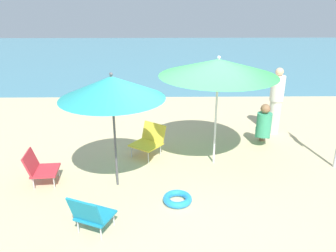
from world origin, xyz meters
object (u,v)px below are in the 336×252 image
Objects in this scene: umbrella_teal at (112,88)px; swim_ring at (177,199)px; beach_chair_b at (39,167)px; beach_chair_c at (91,214)px; beach_chair_a at (149,140)px; person_a at (264,125)px; person_b at (276,101)px; umbrella_green at (218,68)px.

swim_ring is (1.05, -0.56, -1.73)m from umbrella_teal.
beach_chair_c is at bearing -54.77° from beach_chair_b.
beach_chair_b is at bearing 176.63° from umbrella_teal.
swim_ring is (1.24, 0.77, -0.28)m from beach_chair_c.
beach_chair_a is 1.34× the size of beach_chair_b.
person_a is (3.03, 1.65, -1.29)m from umbrella_teal.
person_b reaches higher than person_a.
umbrella_green reaches higher than person_a.
person_a is (3.23, 2.99, 0.16)m from beach_chair_c.
umbrella_teal reaches higher than beach_chair_b.
swim_ring is at bearing -19.59° from beach_chair_b.
beach_chair_b is 0.38× the size of person_b.
beach_chair_c is (-0.72, -2.56, -0.01)m from beach_chair_a.
beach_chair_c reaches higher than beach_chair_a.
umbrella_teal reaches higher than swim_ring.
swim_ring is (0.52, -1.79, -0.28)m from beach_chair_a.
beach_chair_b is 1.85m from beach_chair_c.
umbrella_green is 2.69× the size of beach_chair_a.
beach_chair_b is 1.27× the size of swim_ring.
beach_chair_b is at bearing -166.88° from umbrella_green.
beach_chair_c is at bearing 23.94° from person_b.
beach_chair_a is at bearing 7.62° from beach_chair_c.
swim_ring is at bearing -119.43° from umbrella_green.
beach_chair_c is (-2.03, -2.16, -1.60)m from umbrella_green.
umbrella_teal is 3.06× the size of beach_chair_c.
umbrella_teal is at bearing 151.88° from swim_ring.
beach_chair_a is 3.24m from person_b.
umbrella_green is 1.08× the size of umbrella_teal.
umbrella_teal reaches higher than person_b.
beach_chair_c is (-0.20, -1.33, -1.45)m from umbrella_teal.
beach_chair_a is at bearing 114.59° from person_a.
umbrella_green is at bearing 21.95° from person_b.
beach_chair_b is 4.69m from person_a.
umbrella_green is 2.05m from person_a.
umbrella_teal is 4.27× the size of swim_ring.
swim_ring is at bearing 52.43° from beach_chair_a.
beach_chair_c reaches higher than beach_chair_b.
beach_chair_c is 0.41× the size of person_b.
umbrella_teal reaches higher than beach_chair_a.
beach_chair_c is at bearing -98.45° from umbrella_teal.
umbrella_teal is 3.35× the size of beach_chair_b.
person_a is (1.20, 0.82, -1.44)m from umbrella_green.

